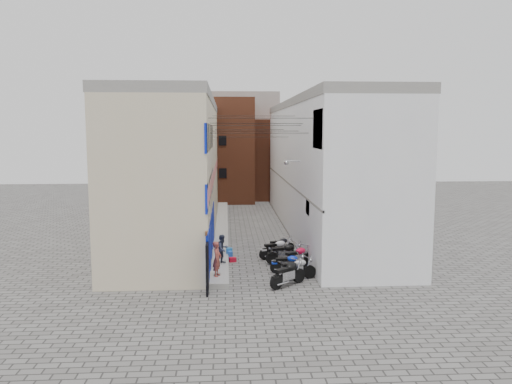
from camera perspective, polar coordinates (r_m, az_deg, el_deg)
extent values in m
plane|color=#52504D|center=(22.41, 1.07, -10.98)|extent=(90.00, 90.00, 0.00)
cube|color=gray|center=(34.91, -3.98, -4.22)|extent=(0.90, 26.00, 0.25)
cube|color=beige|center=(34.50, -8.95, 2.50)|extent=(5.00, 26.00, 8.50)
cube|color=#E0827E|center=(34.38, -4.85, 2.13)|extent=(0.10, 26.00, 0.80)
cube|color=#0B1FAD|center=(26.75, -5.19, -5.14)|extent=(0.12, 10.20, 2.40)
cube|color=#0B1FAD|center=(26.21, -5.33, 3.44)|extent=(0.10, 10.20, 4.00)
cube|color=gray|center=(34.45, -9.09, 9.98)|extent=(5.10, 26.00, 0.50)
cube|color=black|center=(21.66, -5.58, -8.61)|extent=(0.10, 1.20, 2.20)
cube|color=white|center=(34.99, 7.60, 2.59)|extent=(5.00, 26.00, 8.50)
cube|color=#0B1FAD|center=(23.13, 7.17, 7.16)|extent=(0.10, 2.40, 1.80)
cube|color=white|center=(25.90, 6.04, -1.73)|extent=(0.08, 1.00, 0.70)
cylinder|color=#B2B2B7|center=(28.55, 4.30, 3.55)|extent=(0.80, 0.06, 0.06)
sphere|color=#B2B2B7|center=(28.51, 3.50, 3.35)|extent=(0.28, 0.28, 0.28)
cube|color=gray|center=(34.93, 7.72, 9.97)|extent=(5.10, 26.00, 0.50)
cube|color=gray|center=(34.68, 3.58, 1.19)|extent=(0.10, 26.00, 0.12)
cube|color=brown|center=(49.28, -3.81, 4.78)|extent=(6.00, 6.00, 10.00)
cube|color=brown|center=(51.54, 1.79, 3.78)|extent=(5.00, 6.00, 8.00)
cube|color=gray|center=(55.28, -1.70, 5.56)|extent=(8.00, 5.00, 11.00)
cube|color=black|center=(46.82, -1.35, 0.01)|extent=(2.00, 0.30, 2.40)
cylinder|color=black|center=(23.31, 0.72, 8.44)|extent=(5.20, 0.02, 0.02)
cylinder|color=black|center=(25.30, 0.39, 6.75)|extent=(5.20, 0.02, 0.02)
cylinder|color=black|center=(27.79, 0.04, 7.60)|extent=(5.20, 0.02, 0.02)
cylinder|color=black|center=(30.30, -0.25, 8.69)|extent=(5.20, 0.02, 0.02)
cylinder|color=black|center=(33.29, -0.54, 6.30)|extent=(5.20, 0.02, 0.02)
cylinder|color=black|center=(36.28, -0.78, 7.15)|extent=(5.20, 0.02, 0.02)
cylinder|color=black|center=(26.30, 0.24, 7.85)|extent=(5.65, 2.07, 0.02)
cylinder|color=black|center=(29.29, -0.14, 6.98)|extent=(5.80, 1.58, 0.02)
imported|color=brown|center=(23.21, -4.47, -7.63)|extent=(0.53, 0.67, 1.62)
imported|color=#303649|center=(25.36, -3.84, -6.52)|extent=(0.90, 0.91, 1.48)
cylinder|color=blue|center=(27.20, -2.96, -7.24)|extent=(0.33, 0.33, 0.45)
cylinder|color=#2371B3|center=(27.49, -3.07, -6.97)|extent=(0.47, 0.47, 0.56)
cube|color=#A50B1E|center=(26.74, -2.70, -7.73)|extent=(0.42, 0.35, 0.23)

